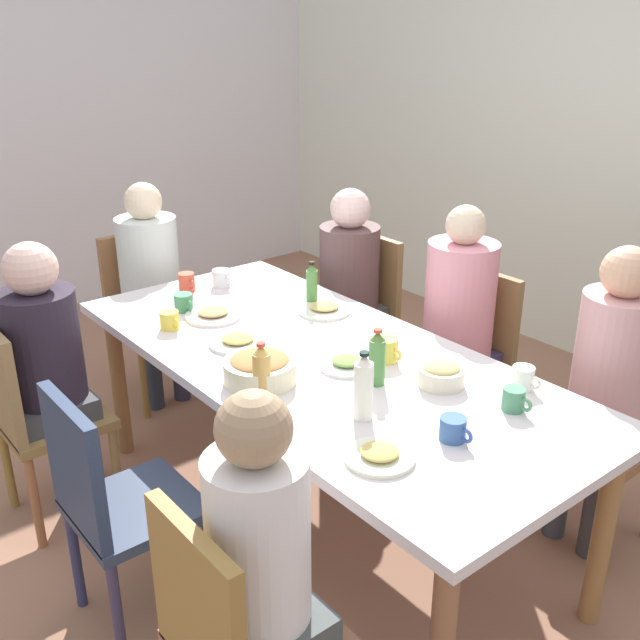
% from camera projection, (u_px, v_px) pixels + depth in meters
% --- Properties ---
extents(ground_plane, '(7.42, 7.42, 0.00)m').
position_uv_depth(ground_plane, '(320.00, 520.00, 3.10)').
color(ground_plane, '#94664D').
extents(wall_left, '(0.12, 4.79, 2.60)m').
position_uv_depth(wall_left, '(21.00, 124.00, 4.87)').
color(wall_left, silver).
rests_on(wall_left, ground_plane).
extents(dining_table, '(2.23, 0.99, 0.77)m').
position_uv_depth(dining_table, '(320.00, 373.00, 2.84)').
color(dining_table, silver).
rests_on(dining_table, ground_plane).
extents(chair_0, '(0.40, 0.40, 0.90)m').
position_uv_depth(chair_0, '(32.00, 411.00, 2.93)').
color(chair_0, olive).
rests_on(chair_0, ground_plane).
extents(person_0, '(0.30, 0.30, 1.19)m').
position_uv_depth(person_0, '(47.00, 358.00, 2.91)').
color(person_0, '#45404C').
rests_on(person_0, ground_plane).
extents(chair_1, '(0.40, 0.40, 0.90)m').
position_uv_depth(chair_1, '(467.00, 355.00, 3.42)').
color(chair_1, brown).
rests_on(chair_1, ground_plane).
extents(person_1, '(0.31, 0.31, 1.23)m').
position_uv_depth(person_1, '(457.00, 315.00, 3.28)').
color(person_1, '#252E44').
rests_on(person_1, ground_plane).
extents(chair_2, '(0.40, 0.40, 0.90)m').
position_uv_depth(chair_2, '(360.00, 309.00, 3.95)').
color(chair_2, olive).
rests_on(chair_2, ground_plane).
extents(person_2, '(0.31, 0.31, 1.17)m').
position_uv_depth(person_2, '(348.00, 277.00, 3.82)').
color(person_2, '#443B38').
rests_on(person_2, ground_plane).
extents(chair_3, '(0.40, 0.40, 0.90)m').
position_uv_depth(chair_3, '(111.00, 499.00, 2.40)').
color(chair_3, '#2C364C').
rests_on(chair_3, ground_plane).
extents(chair_4, '(0.40, 0.40, 0.90)m').
position_uv_depth(chair_4, '(613.00, 418.00, 2.88)').
color(chair_4, brown).
rests_on(chair_4, ground_plane).
extents(person_4, '(0.30, 0.30, 1.23)m').
position_uv_depth(person_4, '(609.00, 376.00, 2.75)').
color(person_4, '#3D3B3E').
rests_on(person_4, ground_plane).
extents(chair_5, '(0.40, 0.40, 0.90)m').
position_uv_depth(chair_5, '(146.00, 306.00, 3.98)').
color(chair_5, olive).
rests_on(chair_5, ground_plane).
extents(person_5, '(0.31, 0.31, 1.20)m').
position_uv_depth(person_5, '(151.00, 274.00, 3.84)').
color(person_5, '#32344D').
rests_on(person_5, ground_plane).
extents(chair_6, '(0.40, 0.40, 0.90)m').
position_uv_depth(chair_6, '(236.00, 638.00, 1.86)').
color(chair_6, brown).
rests_on(chair_6, ground_plane).
extents(person_6, '(0.30, 0.30, 1.19)m').
position_uv_depth(person_6, '(264.00, 564.00, 1.85)').
color(person_6, '#3C4138').
rests_on(person_6, ground_plane).
extents(plate_0, '(0.20, 0.20, 0.04)m').
position_uv_depth(plate_0, '(347.00, 364.00, 2.72)').
color(plate_0, white).
rests_on(plate_0, dining_table).
extents(plate_1, '(0.21, 0.21, 0.04)m').
position_uv_depth(plate_1, '(380.00, 455.00, 2.15)').
color(plate_1, silver).
rests_on(plate_1, dining_table).
extents(plate_2, '(0.24, 0.24, 0.04)m').
position_uv_depth(plate_2, '(213.00, 314.00, 3.17)').
color(plate_2, silver).
rests_on(plate_2, dining_table).
extents(plate_3, '(0.23, 0.23, 0.04)m').
position_uv_depth(plate_3, '(324.00, 309.00, 3.22)').
color(plate_3, white).
rests_on(plate_3, dining_table).
extents(plate_4, '(0.23, 0.23, 0.04)m').
position_uv_depth(plate_4, '(238.00, 341.00, 2.90)').
color(plate_4, silver).
rests_on(plate_4, dining_table).
extents(bowl_0, '(0.16, 0.16, 0.09)m').
position_uv_depth(bowl_0, '(441.00, 374.00, 2.58)').
color(bowl_0, beige).
rests_on(bowl_0, dining_table).
extents(bowl_1, '(0.26, 0.26, 0.10)m').
position_uv_depth(bowl_1, '(260.00, 368.00, 2.60)').
color(bowl_1, beige).
rests_on(bowl_1, dining_table).
extents(cup_0, '(0.12, 0.08, 0.07)m').
position_uv_depth(cup_0, '(453.00, 429.00, 2.24)').
color(cup_0, '#365B94').
rests_on(cup_0, dining_table).
extents(cup_1, '(0.11, 0.07, 0.08)m').
position_uv_depth(cup_1, '(514.00, 400.00, 2.41)').
color(cup_1, '#468960').
rests_on(cup_1, dining_table).
extents(cup_2, '(0.12, 0.09, 0.08)m').
position_uv_depth(cup_2, '(222.00, 278.00, 3.52)').
color(cup_2, white).
rests_on(cup_2, dining_table).
extents(cup_3, '(0.12, 0.08, 0.08)m').
position_uv_depth(cup_3, '(170.00, 320.00, 3.04)').
color(cup_3, yellow).
rests_on(cup_3, dining_table).
extents(cup_4, '(0.11, 0.08, 0.09)m').
position_uv_depth(cup_4, '(187.00, 282.00, 3.46)').
color(cup_4, '#D44A33').
rests_on(cup_4, dining_table).
extents(cup_5, '(0.11, 0.08, 0.08)m').
position_uv_depth(cup_5, '(523.00, 378.00, 2.55)').
color(cup_5, white).
rests_on(cup_5, dining_table).
extents(cup_6, '(0.13, 0.09, 0.09)m').
position_uv_depth(cup_6, '(386.00, 350.00, 2.76)').
color(cup_6, '#DDD14D').
rests_on(cup_6, dining_table).
extents(cup_7, '(0.12, 0.08, 0.08)m').
position_uv_depth(cup_7, '(184.00, 303.00, 3.23)').
color(cup_7, '#408357').
rests_on(cup_7, dining_table).
extents(bottle_0, '(0.05, 0.05, 0.20)m').
position_uv_depth(bottle_0, '(312.00, 284.00, 3.29)').
color(bottle_0, '#49823C').
rests_on(bottle_0, dining_table).
extents(bottle_1, '(0.06, 0.06, 0.21)m').
position_uv_depth(bottle_1, '(377.00, 358.00, 2.56)').
color(bottle_1, '#447C39').
rests_on(bottle_1, dining_table).
extents(bottle_2, '(0.06, 0.06, 0.24)m').
position_uv_depth(bottle_2, '(363.00, 387.00, 2.34)').
color(bottle_2, silver).
rests_on(bottle_2, dining_table).
extents(bottle_3, '(0.06, 0.06, 0.20)m').
position_uv_depth(bottle_3, '(262.00, 371.00, 2.49)').
color(bottle_3, '#C59344').
rests_on(bottle_3, dining_table).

